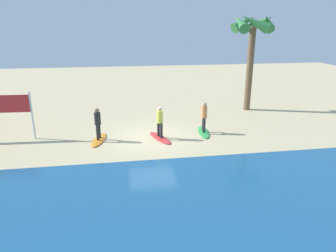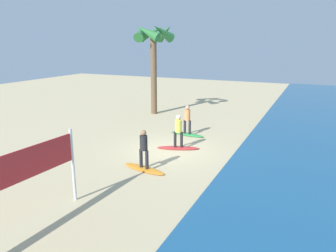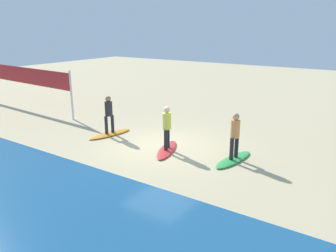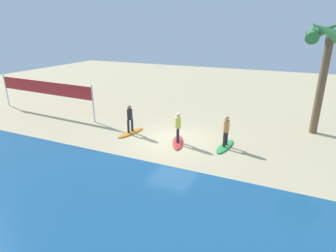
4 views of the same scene
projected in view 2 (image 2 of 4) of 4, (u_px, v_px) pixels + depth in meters
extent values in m
plane|color=#CCB789|center=(170.00, 150.00, 16.06)|extent=(60.00, 60.00, 0.00)
ellipsoid|color=green|center=(187.00, 134.00, 18.70)|extent=(0.83, 2.16, 0.09)
cylinder|color=#232328|center=(190.00, 127.00, 18.51)|extent=(0.14, 0.14, 0.78)
cylinder|color=#232328|center=(185.00, 126.00, 18.67)|extent=(0.14, 0.14, 0.78)
cylinder|color=#E58C4C|center=(187.00, 115.00, 18.42)|extent=(0.32, 0.32, 0.62)
sphere|color=tan|center=(188.00, 107.00, 18.31)|extent=(0.24, 0.24, 0.24)
ellipsoid|color=red|center=(178.00, 148.00, 16.31)|extent=(1.24, 2.16, 0.09)
cylinder|color=#232328|center=(182.00, 140.00, 16.18)|extent=(0.14, 0.14, 0.78)
cylinder|color=#232328|center=(175.00, 139.00, 16.21)|extent=(0.14, 0.14, 0.78)
cylinder|color=#E0E04C|center=(178.00, 126.00, 16.02)|extent=(0.32, 0.32, 0.62)
sphere|color=beige|center=(178.00, 117.00, 15.91)|extent=(0.24, 0.24, 0.24)
ellipsoid|color=orange|center=(144.00, 169.00, 13.63)|extent=(0.98, 2.17, 0.09)
cylinder|color=#232328|center=(147.00, 160.00, 13.43)|extent=(0.14, 0.14, 0.78)
cylinder|color=#232328|center=(141.00, 158.00, 13.61)|extent=(0.14, 0.14, 0.78)
cylinder|color=#262628|center=(144.00, 143.00, 13.34)|extent=(0.32, 0.32, 0.62)
sphere|color=#9E704C|center=(143.00, 133.00, 13.23)|extent=(0.24, 0.24, 0.24)
cylinder|color=silver|center=(73.00, 165.00, 10.75)|extent=(0.10, 0.10, 2.50)
cylinder|color=brown|center=(154.00, 76.00, 23.57)|extent=(0.44, 0.44, 5.57)
cone|color=#2D7538|center=(147.00, 32.00, 22.02)|extent=(0.70, 1.93, 1.40)
cone|color=#2D7538|center=(163.00, 32.00, 22.21)|extent=(2.05, 1.26, 1.40)
cone|color=#2D7538|center=(165.00, 32.00, 23.23)|extent=(1.70, 1.97, 1.40)
cone|color=#2D7538|center=(151.00, 33.00, 23.66)|extent=(1.70, 1.97, 1.40)
cone|color=#2D7538|center=(141.00, 32.00, 22.91)|extent=(2.05, 1.26, 1.40)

